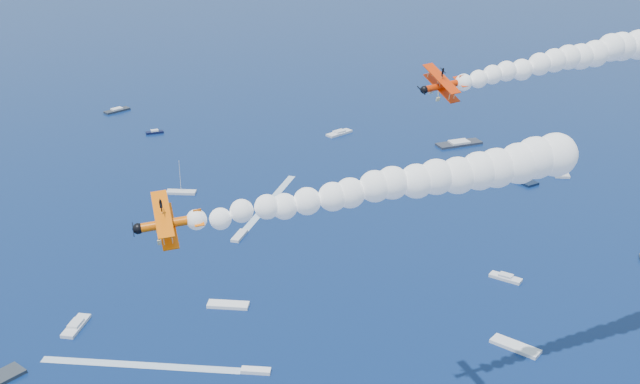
# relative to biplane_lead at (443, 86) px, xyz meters

# --- Properties ---
(biplane_lead) EXTENTS (10.74, 11.10, 7.16)m
(biplane_lead) POSITION_rel_biplane_lead_xyz_m (0.00, 0.00, 0.00)
(biplane_lead) COLOR red
(biplane_trail) EXTENTS (11.52, 12.47, 7.55)m
(biplane_trail) POSITION_rel_biplane_lead_xyz_m (-24.50, -34.77, -8.41)
(biplane_trail) COLOR #FF6505
(smoke_trail_lead) EXTENTS (51.87, 51.55, 9.17)m
(smoke_trail_lead) POSITION_rel_biplane_lead_xyz_m (18.78, 16.65, 1.87)
(smoke_trail_lead) COLOR white
(smoke_trail_trail) EXTENTS (51.67, 46.73, 9.17)m
(smoke_trail_trail) POSITION_rel_biplane_lead_xyz_m (-3.06, -21.72, -6.54)
(smoke_trail_trail) COLOR white
(spectator_boats) EXTENTS (249.22, 164.25, 0.70)m
(spectator_boats) POSITION_rel_biplane_lead_xyz_m (-13.53, 70.49, -58.73)
(spectator_boats) COLOR silver
(spectator_boats) RESTS_ON ground
(boat_wakes) EXTENTS (78.18, 110.27, 0.04)m
(boat_wakes) POSITION_rel_biplane_lead_xyz_m (-69.74, 29.23, -59.05)
(boat_wakes) COLOR white
(boat_wakes) RESTS_ON ground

